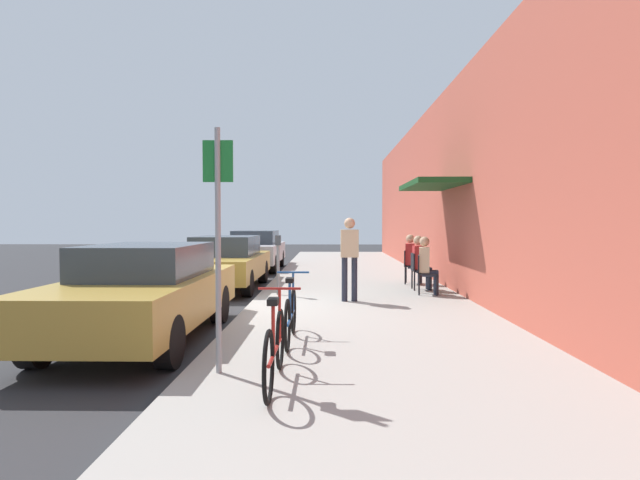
% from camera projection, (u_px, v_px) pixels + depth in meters
% --- Properties ---
extents(ground_plane, '(60.00, 60.00, 0.00)m').
position_uv_depth(ground_plane, '(245.00, 314.00, 9.43)').
color(ground_plane, '#2D2D30').
extents(sidewalk_slab, '(4.50, 32.00, 0.12)m').
position_uv_depth(sidewalk_slab, '(358.00, 295.00, 11.39)').
color(sidewalk_slab, '#9E9B93').
rests_on(sidewalk_slab, ground_plane).
extents(building_facade, '(1.40, 32.00, 5.07)m').
position_uv_depth(building_facade, '(465.00, 186.00, 11.26)').
color(building_facade, '#BC5442').
rests_on(building_facade, ground_plane).
extents(parked_car_0, '(1.80, 4.40, 1.40)m').
position_uv_depth(parked_car_0, '(145.00, 291.00, 7.26)').
color(parked_car_0, '#A58433').
rests_on(parked_car_0, ground_plane).
extents(parked_car_1, '(1.80, 4.40, 1.37)m').
position_uv_depth(parked_car_1, '(226.00, 262.00, 12.95)').
color(parked_car_1, '#A58433').
rests_on(parked_car_1, ground_plane).
extents(parked_car_2, '(1.80, 4.40, 1.43)m').
position_uv_depth(parked_car_2, '(255.00, 250.00, 18.21)').
color(parked_car_2, '#B7B7BC').
rests_on(parked_car_2, ground_plane).
extents(parking_meter, '(0.12, 0.10, 1.32)m').
position_uv_depth(parking_meter, '(278.00, 260.00, 11.09)').
color(parking_meter, slate).
rests_on(parking_meter, sidewalk_slab).
extents(street_sign, '(0.32, 0.06, 2.60)m').
position_uv_depth(street_sign, '(218.00, 230.00, 5.29)').
color(street_sign, gray).
rests_on(street_sign, sidewalk_slab).
extents(bicycle_0, '(0.46, 1.71, 0.90)m').
position_uv_depth(bicycle_0, '(275.00, 348.00, 4.93)').
color(bicycle_0, black).
rests_on(bicycle_0, sidewalk_slab).
extents(bicycle_1, '(0.46, 1.71, 0.90)m').
position_uv_depth(bicycle_1, '(291.00, 315.00, 6.69)').
color(bicycle_1, black).
rests_on(bicycle_1, sidewalk_slab).
extents(cafe_chair_0, '(0.51, 0.51, 0.87)m').
position_uv_depth(cafe_chair_0, '(424.00, 272.00, 11.15)').
color(cafe_chair_0, black).
rests_on(cafe_chair_0, sidewalk_slab).
extents(seated_patron_0, '(0.47, 0.42, 1.29)m').
position_uv_depth(seated_patron_0, '(427.00, 263.00, 11.13)').
color(seated_patron_0, '#232838').
rests_on(seated_patron_0, sidewalk_slab).
extents(cafe_chair_1, '(0.44, 0.44, 0.87)m').
position_uv_depth(cafe_chair_1, '(418.00, 269.00, 11.92)').
color(cafe_chair_1, black).
rests_on(cafe_chair_1, sidewalk_slab).
extents(seated_patron_1, '(0.43, 0.36, 1.29)m').
position_uv_depth(seated_patron_1, '(420.00, 261.00, 11.91)').
color(seated_patron_1, '#232838').
rests_on(seated_patron_1, sidewalk_slab).
extents(cafe_chair_2, '(0.52, 0.52, 0.87)m').
position_uv_depth(cafe_chair_2, '(410.00, 264.00, 13.10)').
color(cafe_chair_2, black).
rests_on(cafe_chair_2, sidewalk_slab).
extents(seated_patron_2, '(0.48, 0.43, 1.29)m').
position_uv_depth(seated_patron_2, '(412.00, 257.00, 13.08)').
color(seated_patron_2, '#232838').
rests_on(seated_patron_2, sidewalk_slab).
extents(pedestrian_standing, '(0.36, 0.22, 1.70)m').
position_uv_depth(pedestrian_standing, '(350.00, 252.00, 10.13)').
color(pedestrian_standing, '#232838').
rests_on(pedestrian_standing, sidewalk_slab).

